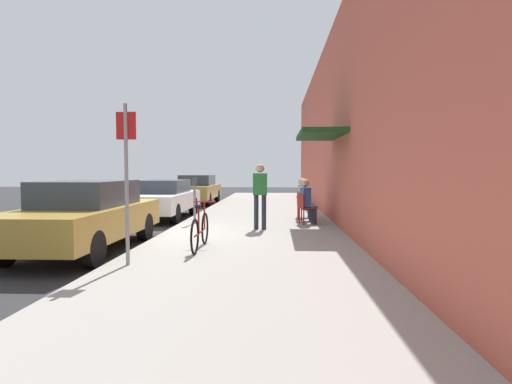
{
  "coord_description": "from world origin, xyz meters",
  "views": [
    {
      "loc": [
        2.8,
        -9.58,
        1.65
      ],
      "look_at": [
        2.02,
        6.16,
        0.81
      ],
      "focal_mm": 28.3,
      "sensor_mm": 36.0,
      "label": 1
    }
  ],
  "objects_px": {
    "parking_meter": "(195,197)",
    "cafe_chair_0": "(305,207)",
    "cafe_chair_1": "(303,204)",
    "seated_patron_1": "(305,198)",
    "pedestrian_standing": "(260,191)",
    "street_sign": "(126,171)",
    "seated_patron_0": "(307,200)",
    "parked_car_0": "(85,215)",
    "parked_car_2": "(197,189)",
    "cafe_chair_2": "(301,202)",
    "seated_patron_2": "(303,196)",
    "bicycle_0": "(200,231)",
    "parked_car_1": "(162,198)"
  },
  "relations": [
    {
      "from": "parked_car_2",
      "to": "seated_patron_0",
      "type": "distance_m",
      "value": 9.49
    },
    {
      "from": "seated_patron_0",
      "to": "bicycle_0",
      "type": "bearing_deg",
      "value": -122.0
    },
    {
      "from": "parked_car_2",
      "to": "street_sign",
      "type": "bearing_deg",
      "value": -83.59
    },
    {
      "from": "parked_car_2",
      "to": "cafe_chair_2",
      "type": "bearing_deg",
      "value": -53.94
    },
    {
      "from": "bicycle_0",
      "to": "seated_patron_0",
      "type": "height_order",
      "value": "seated_patron_0"
    },
    {
      "from": "street_sign",
      "to": "seated_patron_2",
      "type": "distance_m",
      "value": 7.65
    },
    {
      "from": "seated_patron_0",
      "to": "cafe_chair_1",
      "type": "relative_size",
      "value": 1.48
    },
    {
      "from": "seated_patron_0",
      "to": "cafe_chair_0",
      "type": "bearing_deg",
      "value": -164.1
    },
    {
      "from": "parked_car_1",
      "to": "parking_meter",
      "type": "distance_m",
      "value": 2.62
    },
    {
      "from": "parked_car_1",
      "to": "cafe_chair_1",
      "type": "xyz_separation_m",
      "value": [
        4.73,
        -1.33,
        -0.07
      ]
    },
    {
      "from": "parking_meter",
      "to": "cafe_chair_2",
      "type": "relative_size",
      "value": 1.52
    },
    {
      "from": "parked_car_0",
      "to": "street_sign",
      "type": "xyz_separation_m",
      "value": [
        1.5,
        -1.66,
        0.9
      ]
    },
    {
      "from": "bicycle_0",
      "to": "seated_patron_2",
      "type": "distance_m",
      "value": 5.98
    },
    {
      "from": "street_sign",
      "to": "cafe_chair_0",
      "type": "height_order",
      "value": "street_sign"
    },
    {
      "from": "bicycle_0",
      "to": "cafe_chair_1",
      "type": "height_order",
      "value": "bicycle_0"
    },
    {
      "from": "parked_car_2",
      "to": "seated_patron_2",
      "type": "height_order",
      "value": "parked_car_2"
    },
    {
      "from": "parked_car_1",
      "to": "parking_meter",
      "type": "relative_size",
      "value": 3.33
    },
    {
      "from": "seated_patron_0",
      "to": "cafe_chair_2",
      "type": "height_order",
      "value": "seated_patron_0"
    },
    {
      "from": "seated_patron_0",
      "to": "parked_car_1",
      "type": "bearing_deg",
      "value": 156.5
    },
    {
      "from": "parked_car_1",
      "to": "parked_car_2",
      "type": "bearing_deg",
      "value": 90.0
    },
    {
      "from": "cafe_chair_2",
      "to": "seated_patron_0",
      "type": "bearing_deg",
      "value": -87.94
    },
    {
      "from": "cafe_chair_1",
      "to": "pedestrian_standing",
      "type": "height_order",
      "value": "pedestrian_standing"
    },
    {
      "from": "bicycle_0",
      "to": "seated_patron_2",
      "type": "relative_size",
      "value": 1.33
    },
    {
      "from": "parked_car_0",
      "to": "cafe_chair_1",
      "type": "xyz_separation_m",
      "value": [
        4.73,
        4.26,
        -0.12
      ]
    },
    {
      "from": "seated_patron_0",
      "to": "seated_patron_1",
      "type": "bearing_deg",
      "value": 90.03
    },
    {
      "from": "pedestrian_standing",
      "to": "parked_car_0",
      "type": "bearing_deg",
      "value": -145.45
    },
    {
      "from": "parked_car_0",
      "to": "parked_car_2",
      "type": "height_order",
      "value": "parked_car_0"
    },
    {
      "from": "parking_meter",
      "to": "cafe_chair_1",
      "type": "bearing_deg",
      "value": 13.59
    },
    {
      "from": "cafe_chair_1",
      "to": "pedestrian_standing",
      "type": "xyz_separation_m",
      "value": [
        -1.25,
        -1.85,
        0.5
      ]
    },
    {
      "from": "bicycle_0",
      "to": "street_sign",
      "type": "bearing_deg",
      "value": -124.01
    },
    {
      "from": "cafe_chair_1",
      "to": "pedestrian_standing",
      "type": "relative_size",
      "value": 0.51
    },
    {
      "from": "parked_car_2",
      "to": "bicycle_0",
      "type": "relative_size",
      "value": 2.57
    },
    {
      "from": "street_sign",
      "to": "seated_patron_0",
      "type": "xyz_separation_m",
      "value": [
        3.29,
        5.16,
        -0.82
      ]
    },
    {
      "from": "parking_meter",
      "to": "cafe_chair_0",
      "type": "distance_m",
      "value": 3.2
    },
    {
      "from": "parking_meter",
      "to": "street_sign",
      "type": "xyz_separation_m",
      "value": [
        -0.05,
        -5.15,
        0.75
      ]
    },
    {
      "from": "pedestrian_standing",
      "to": "bicycle_0",
      "type": "bearing_deg",
      "value": -111.56
    },
    {
      "from": "seated_patron_1",
      "to": "pedestrian_standing",
      "type": "xyz_separation_m",
      "value": [
        -1.3,
        -1.87,
        0.3
      ]
    },
    {
      "from": "parking_meter",
      "to": "cafe_chair_1",
      "type": "xyz_separation_m",
      "value": [
        3.18,
        0.77,
        -0.26
      ]
    },
    {
      "from": "parked_car_1",
      "to": "parked_car_2",
      "type": "relative_size",
      "value": 1.0
    },
    {
      "from": "parked_car_2",
      "to": "bicycle_0",
      "type": "height_order",
      "value": "parked_car_2"
    },
    {
      "from": "parking_meter",
      "to": "cafe_chair_0",
      "type": "relative_size",
      "value": 1.52
    },
    {
      "from": "bicycle_0",
      "to": "cafe_chair_2",
      "type": "bearing_deg",
      "value": 67.18
    },
    {
      "from": "seated_patron_0",
      "to": "seated_patron_2",
      "type": "distance_m",
      "value": 1.69
    },
    {
      "from": "parked_car_0",
      "to": "seated_patron_0",
      "type": "bearing_deg",
      "value": 36.14
    },
    {
      "from": "cafe_chair_2",
      "to": "cafe_chair_0",
      "type": "bearing_deg",
      "value": -89.9
    },
    {
      "from": "parked_car_2",
      "to": "street_sign",
      "type": "xyz_separation_m",
      "value": [
        1.5,
        -13.36,
        0.9
      ]
    },
    {
      "from": "seated_patron_0",
      "to": "seated_patron_1",
      "type": "height_order",
      "value": "same"
    },
    {
      "from": "cafe_chair_0",
      "to": "seated_patron_0",
      "type": "xyz_separation_m",
      "value": [
        0.06,
        0.02,
        0.19
      ]
    },
    {
      "from": "cafe_chair_0",
      "to": "cafe_chair_2",
      "type": "height_order",
      "value": "same"
    },
    {
      "from": "seated_patron_1",
      "to": "pedestrian_standing",
      "type": "relative_size",
      "value": 0.76
    }
  ]
}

